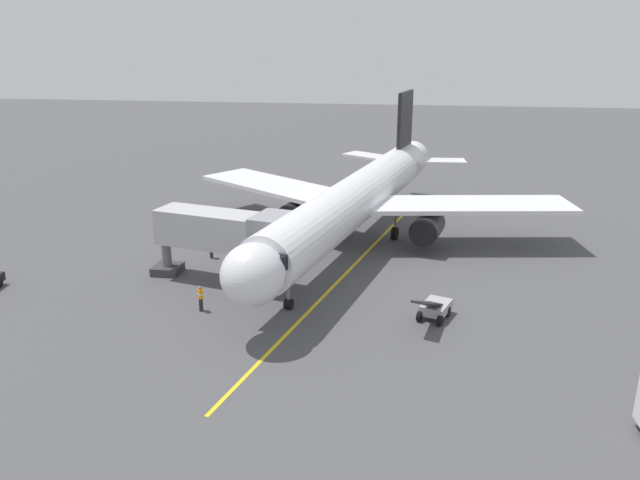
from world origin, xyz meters
TOP-DOWN VIEW (x-y plane):
  - ground_plane at (0.00, 0.00)m, footprint 220.00×220.00m
  - apron_lead_in_line at (0.79, 8.53)m, footprint 9.40×38.99m
  - airplane at (0.73, 2.25)m, footprint 33.88×39.94m
  - jet_bridge at (8.54, 12.00)m, footprint 11.49×5.21m
  - ground_crew_marshaller at (9.39, 16.79)m, footprint 0.45×0.47m
  - ground_crew_wing_walker at (11.80, 7.10)m, footprint 0.37×0.46m
  - belt_loader_starboard_side at (-5.38, 15.71)m, footprint 2.71×4.71m

SIDE VIEW (x-z plane):
  - ground_plane at x=0.00m, z-range 0.00..0.00m
  - apron_lead_in_line at x=0.79m, z-range 0.00..0.01m
  - belt_loader_starboard_side at x=-5.38m, z-range -0.45..1.88m
  - ground_crew_marshaller at x=9.39m, z-range 0.03..1.74m
  - ground_crew_wing_walker at x=11.80m, z-range 0.03..1.74m
  - jet_bridge at x=8.54m, z-range 1.06..6.46m
  - airplane at x=0.73m, z-range -1.75..9.75m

